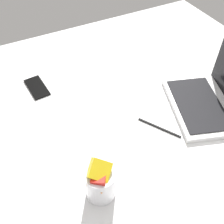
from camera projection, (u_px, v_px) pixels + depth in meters
The scene contains 5 objects.
bed_mattress at pixel (176, 156), 101.96cm from camera, with size 180.00×140.00×18.00cm, color white.
laptop at pixel (211, 98), 104.01cm from camera, with size 38.63×32.36×23.00cm.
snack_cup at pixel (101, 182), 77.57cm from camera, with size 9.45×9.75×15.67cm.
cell_phone at pixel (37, 87), 114.33cm from camera, with size 6.80×14.00×0.80cm, color black.
charger_cable at pixel (159, 128), 99.24cm from camera, with size 17.00×0.60×0.60cm, color black.
Camera 1 is at (40.36, -47.65, 94.77)cm, focal length 43.33 mm.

